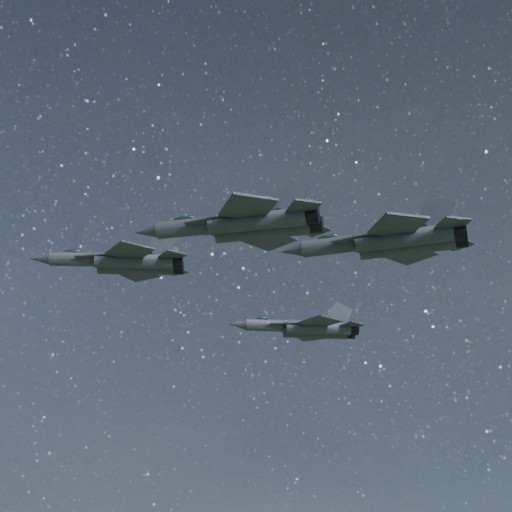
% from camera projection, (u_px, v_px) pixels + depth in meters
% --- Properties ---
extents(jet_lead, '(17.46, 11.59, 4.44)m').
position_uv_depth(jet_lead, '(123.00, 262.00, 77.83)').
color(jet_lead, '#2D3138').
extents(jet_left, '(18.59, 12.17, 4.80)m').
position_uv_depth(jet_left, '(306.00, 328.00, 99.84)').
color(jet_left, '#2D3138').
extents(jet_right, '(18.16, 12.78, 4.59)m').
position_uv_depth(jet_right, '(244.00, 224.00, 63.25)').
color(jet_right, '#2D3138').
extents(jet_slot, '(18.66, 13.35, 4.78)m').
position_uv_depth(jet_slot, '(390.00, 241.00, 67.66)').
color(jet_slot, '#2D3138').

